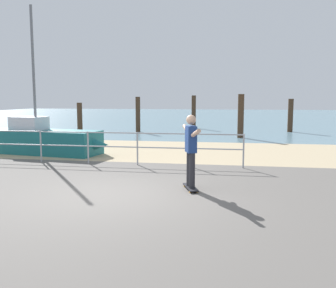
{
  "coord_description": "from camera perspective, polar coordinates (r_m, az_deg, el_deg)",
  "views": [
    {
      "loc": [
        2.42,
        -7.68,
        2.12
      ],
      "look_at": [
        0.75,
        2.0,
        0.9
      ],
      "focal_mm": 40.09,
      "sensor_mm": 36.0,
      "label": 1
    }
  ],
  "objects": [
    {
      "name": "groyne_post_3",
      "position": [
        20.04,
        11.0,
        4.17
      ],
      "size": [
        0.32,
        0.32,
        2.3
      ],
      "primitive_type": "cylinder",
      "color": "#422D1E",
      "rests_on": "ground"
    },
    {
      "name": "beach_strip",
      "position": [
        15.03,
        0.42,
        -1.04
      ],
      "size": [
        24.0,
        6.0,
        0.04
      ],
      "primitive_type": "cube",
      "color": "tan",
      "rests_on": "ground"
    },
    {
      "name": "groyne_post_4",
      "position": [
        24.27,
        18.12,
        4.13
      ],
      "size": [
        0.32,
        0.32,
        2.05
      ],
      "primitive_type": "cylinder",
      "color": "#422D1E",
      "rests_on": "ground"
    },
    {
      "name": "groyne_post_2",
      "position": [
        26.06,
        3.92,
        4.89
      ],
      "size": [
        0.3,
        0.3,
        2.27
      ],
      "primitive_type": "cylinder",
      "color": "#422D1E",
      "rests_on": "ground"
    },
    {
      "name": "railing_fence",
      "position": [
        12.57,
        -15.53,
        0.32
      ],
      "size": [
        11.45,
        0.05,
        1.05
      ],
      "color": "#9EA0A5",
      "rests_on": "ground"
    },
    {
      "name": "skateboarder",
      "position": [
        8.51,
        3.5,
        -0.38
      ],
      "size": [
        0.57,
        1.39,
        1.65
      ],
      "color": "#26262B",
      "rests_on": "skateboard"
    },
    {
      "name": "ground_plane",
      "position": [
        7.41,
        -9.84,
        -9.64
      ],
      "size": [
        24.0,
        10.0,
        0.04
      ],
      "primitive_type": "cube",
      "color": "#605B56",
      "rests_on": "ground"
    },
    {
      "name": "skateboard",
      "position": [
        8.68,
        3.45,
        -6.6
      ],
      "size": [
        0.46,
        0.82,
        0.08
      ],
      "color": "black",
      "rests_on": "ground"
    },
    {
      "name": "sailboat",
      "position": [
        14.82,
        -17.97,
        0.55
      ],
      "size": [
        5.06,
        2.05,
        5.48
      ],
      "color": "#19666B",
      "rests_on": "ground"
    },
    {
      "name": "sea_surface",
      "position": [
        42.8,
        6.55,
        4.18
      ],
      "size": [
        72.0,
        50.0,
        0.04
      ],
      "primitive_type": "cube",
      "color": "slate",
      "rests_on": "ground"
    },
    {
      "name": "groyne_post_1",
      "position": [
        23.18,
        -4.59,
        4.49
      ],
      "size": [
        0.28,
        0.28,
        2.17
      ],
      "primitive_type": "cylinder",
      "color": "#422D1E",
      "rests_on": "ground"
    },
    {
      "name": "groyne_post_0",
      "position": [
        22.58,
        -13.27,
        3.82
      ],
      "size": [
        0.3,
        0.3,
        1.83
      ],
      "primitive_type": "cylinder",
      "color": "#422D1E",
      "rests_on": "ground"
    }
  ]
}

